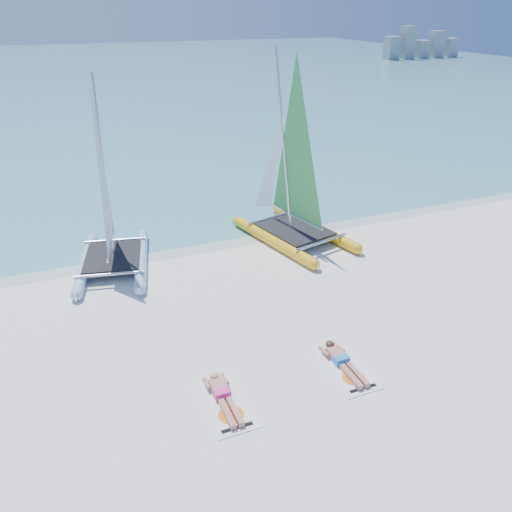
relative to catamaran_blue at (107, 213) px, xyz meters
The scene contains 10 objects.
ground 6.82m from the catamaran_blue, 50.48° to the right, with size 140.00×140.00×0.00m, color white.
sea 58.13m from the catamaran_blue, 85.89° to the left, with size 140.00×115.00×0.01m, color #70AFBA.
wet_sand_strip 4.60m from the catamaran_blue, ahead, with size 140.00×1.40×0.01m, color beige.
distant_skyline 81.20m from the catamaran_blue, 44.54° to the left, with size 14.00×2.00×5.00m.
catamaran_blue is the anchor object (origin of this frame).
catamaran_yellow 6.55m from the catamaran_blue, ahead, with size 3.58×5.65×7.00m.
towel_a 8.14m from the catamaran_blue, 80.10° to the right, with size 1.00×1.85×0.02m, color white.
sunbather_a 7.93m from the catamaran_blue, 79.86° to the right, with size 0.37×1.73×0.26m.
towel_b 9.16m from the catamaran_blue, 59.98° to the right, with size 1.00×1.85×0.02m, color white.
sunbather_b 8.98m from the catamaran_blue, 59.36° to the right, with size 0.37×1.73×0.26m.
Camera 1 is at (-5.35, -10.82, 7.97)m, focal length 35.00 mm.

